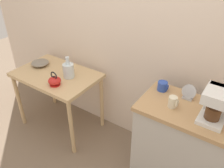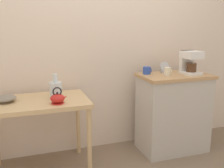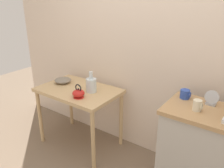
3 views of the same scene
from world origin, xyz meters
name	(u,v)px [view 2 (image 2 of 3)]	position (x,y,z in m)	size (l,w,h in m)	color
ground_plane	(108,157)	(0.00, 0.00, 0.00)	(8.00, 8.00, 0.00)	#7A6651
back_wall	(106,29)	(0.10, 0.37, 1.40)	(4.40, 0.10, 2.80)	beige
wooden_table	(39,109)	(-0.72, -0.05, 0.65)	(0.94, 0.61, 0.74)	tan
kitchen_counter	(173,112)	(0.78, -0.04, 0.45)	(0.79, 0.48, 0.90)	#BCB7AD
bowl_stoneware	(5,98)	(-1.01, -0.01, 0.78)	(0.20, 0.20, 0.06)	gray
teakettle	(58,98)	(-0.55, -0.22, 0.79)	(0.16, 0.13, 0.15)	red
glass_carafe_vase	(56,89)	(-0.54, -0.02, 0.83)	(0.12, 0.12, 0.24)	silver
coffee_maker	(190,61)	(0.95, -0.06, 1.04)	(0.18, 0.22, 0.26)	white
mug_small_cream	(168,72)	(0.65, -0.09, 0.95)	(0.08, 0.07, 0.09)	beige
mug_blue	(147,70)	(0.49, 0.08, 0.94)	(0.09, 0.09, 0.08)	#2D4CAD
table_clock	(165,68)	(0.71, 0.08, 0.96)	(0.12, 0.06, 0.13)	#B2B5BA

